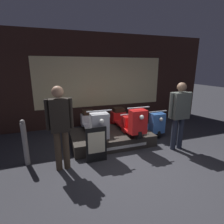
% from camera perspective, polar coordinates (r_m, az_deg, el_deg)
% --- Properties ---
extents(ground_plane, '(30.00, 30.00, 0.00)m').
position_cam_1_polar(ground_plane, '(3.93, 10.22, -17.74)').
color(ground_plane, '#2D2D33').
extents(shop_wall_back, '(8.29, 0.09, 3.20)m').
position_cam_1_polar(shop_wall_back, '(6.31, -3.47, 10.17)').
color(shop_wall_back, '#331E19').
rests_on(shop_wall_back, ground_plane).
extents(display_platform, '(2.18, 1.35, 0.31)m').
position_cam_1_polar(display_platform, '(4.99, -0.50, -8.18)').
color(display_platform, '#2D2823').
rests_on(display_platform, ground_plane).
extents(scooter_display_left, '(0.59, 1.75, 0.83)m').
position_cam_1_polar(scooter_display_left, '(4.66, -6.07, -3.81)').
color(scooter_display_left, black).
rests_on(scooter_display_left, display_platform).
extents(scooter_display_right, '(0.59, 1.75, 0.83)m').
position_cam_1_polar(scooter_display_right, '(4.96, 5.06, -2.64)').
color(scooter_display_right, black).
rests_on(scooter_display_right, display_platform).
extents(scooter_backrow_0, '(0.59, 1.75, 0.83)m').
position_cam_1_polar(scooter_backrow_0, '(5.29, -5.84, -5.03)').
color(scooter_backrow_0, black).
rests_on(scooter_backrow_0, ground_plane).
extents(scooter_backrow_1, '(0.59, 1.75, 0.83)m').
position_cam_1_polar(scooter_backrow_1, '(5.55, 3.13, -4.04)').
color(scooter_backrow_1, black).
rests_on(scooter_backrow_1, ground_plane).
extents(scooter_backrow_2, '(0.59, 1.75, 0.83)m').
position_cam_1_polar(scooter_backrow_2, '(5.92, 11.13, -3.07)').
color(scooter_backrow_2, black).
rests_on(scooter_backrow_2, ground_plane).
extents(person_left_browsing, '(0.52, 0.23, 1.74)m').
position_cam_1_polar(person_left_browsing, '(3.60, -16.61, -3.54)').
color(person_left_browsing, '#473828').
rests_on(person_left_browsing, ground_plane).
extents(person_right_browsing, '(0.61, 0.25, 1.72)m').
position_cam_1_polar(person_right_browsing, '(4.65, 21.17, 0.44)').
color(person_right_browsing, '#232838').
rests_on(person_right_browsing, ground_plane).
extents(price_sign_board, '(0.46, 0.04, 0.82)m').
position_cam_1_polar(price_sign_board, '(3.94, -5.10, -10.60)').
color(price_sign_board, black).
rests_on(price_sign_board, ground_plane).
extents(street_bollard, '(0.11, 0.11, 1.03)m').
position_cam_1_polar(street_bollard, '(4.22, -26.51, -8.96)').
color(street_bollard, gray).
rests_on(street_bollard, ground_plane).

